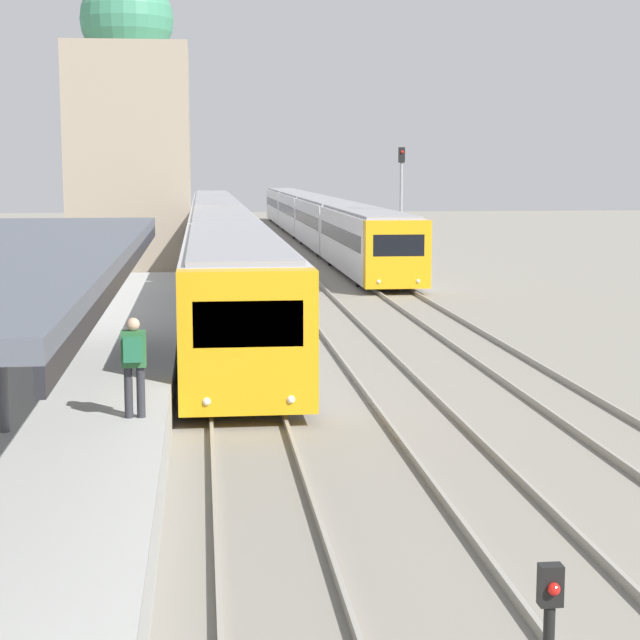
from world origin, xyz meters
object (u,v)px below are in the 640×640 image
at_px(train_far, 314,216).
at_px(signal_mast_far, 401,197).
at_px(train_near, 219,233).
at_px(signal_post_near, 549,634).
at_px(person_on_platform, 134,359).

xyz_separation_m(train_far, signal_mast_far, (1.61, -23.47, 1.96)).
distance_m(train_near, signal_mast_far, 9.90).
bearing_deg(signal_post_near, person_on_platform, 114.08).
bearing_deg(signal_post_near, train_near, 92.57).
bearing_deg(train_far, person_on_platform, -99.03).
xyz_separation_m(train_near, train_far, (6.79, 18.59, -0.06)).
bearing_deg(person_on_platform, signal_mast_far, 71.90).
bearing_deg(person_on_platform, train_near, 86.90).
height_order(person_on_platform, signal_mast_far, signal_mast_far).
bearing_deg(train_near, signal_post_near, -87.43).
bearing_deg(signal_mast_far, train_near, 149.81).
xyz_separation_m(train_far, signal_post_near, (-4.74, -64.24, -0.67)).
distance_m(train_near, signal_post_near, 45.71).
relative_size(train_near, signal_post_near, 41.52).
relative_size(person_on_platform, signal_mast_far, 0.28).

